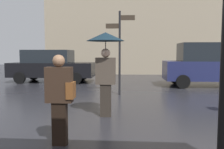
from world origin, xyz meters
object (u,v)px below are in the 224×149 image
Objects in this scene: pedestrian_with_bag at (60,94)px; parked_car_right at (52,66)px; pedestrian_with_umbrella at (106,53)px; street_signpost at (120,45)px; parked_car_left at (206,65)px.

pedestrian_with_bag is 9.49m from parked_car_right.
street_signpost is at bearing -178.02° from pedestrian_with_umbrella.
pedestrian_with_bag is (-0.59, -1.91, -0.70)m from pedestrian_with_umbrella.
pedestrian_with_bag is 9.11m from parked_car_left.
parked_car_right is at bearing -146.54° from pedestrian_with_umbrella.
pedestrian_with_umbrella is 7.21m from parked_car_left.
parked_car_left reaches higher than pedestrian_with_bag.
parked_car_left is 4.86m from street_signpost.
street_signpost is (0.82, 5.11, 1.02)m from pedestrian_with_bag.
parked_car_right is at bearing 159.38° from parked_car_left.
street_signpost reaches higher than pedestrian_with_bag.
parked_car_right is at bearing 135.02° from street_signpost.
parked_car_left is at bearing 33.29° from street_signpost.
street_signpost is (0.23, 3.19, 0.32)m from pedestrian_with_umbrella.
parked_car_left is 7.98m from parked_car_right.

